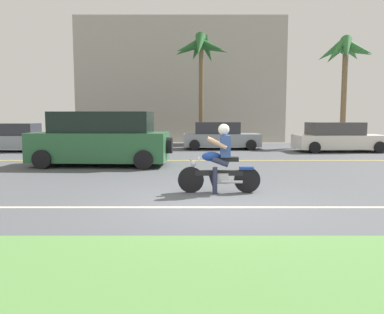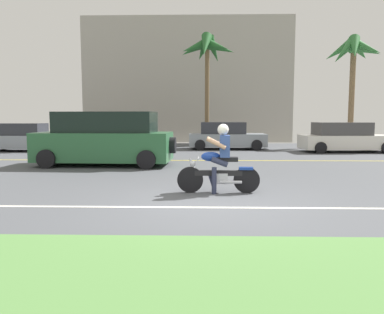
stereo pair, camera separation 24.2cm
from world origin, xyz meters
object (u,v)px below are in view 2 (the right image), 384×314
at_px(motorcyclist, 219,164).
at_px(motorcyclist_distant, 72,145).
at_px(parked_car_0, 23,138).
at_px(parked_car_1, 127,137).
at_px(palm_tree_0, 207,52).
at_px(parked_car_2, 226,136).
at_px(parked_car_3, 345,138).
at_px(palm_tree_1, 354,54).
at_px(suv_nearby, 105,139).

bearing_deg(motorcyclist, motorcyclist_distant, 129.45).
bearing_deg(parked_car_0, parked_car_1, 15.01).
bearing_deg(palm_tree_0, parked_car_0, -163.28).
distance_m(parked_car_2, palm_tree_0, 5.07).
relative_size(parked_car_3, motorcyclist_distant, 3.23).
distance_m(parked_car_0, palm_tree_1, 19.05).
xyz_separation_m(suv_nearby, palm_tree_0, (3.74, 8.59, 4.54)).
xyz_separation_m(palm_tree_0, palm_tree_1, (8.60, 0.80, -0.06)).
height_order(parked_car_2, palm_tree_1, palm_tree_1).
bearing_deg(parked_car_1, palm_tree_1, 9.95).
bearing_deg(parked_car_3, palm_tree_1, 65.48).
height_order(suv_nearby, parked_car_0, suv_nearby).
distance_m(parked_car_0, parked_car_2, 10.64).
distance_m(motorcyclist, parked_car_0, 14.38).
height_order(parked_car_0, motorcyclist_distant, parked_car_0).
relative_size(parked_car_1, parked_car_2, 0.90).
relative_size(palm_tree_0, motorcyclist_distant, 4.64).
xyz_separation_m(parked_car_0, parked_car_3, (16.36, -0.13, 0.02)).
xyz_separation_m(parked_car_1, palm_tree_1, (12.98, 2.28, 4.73)).
xyz_separation_m(parked_car_1, parked_car_2, (5.42, 0.15, 0.01)).
relative_size(suv_nearby, parked_car_1, 1.35).
bearing_deg(parked_car_1, motorcyclist, -69.55).
height_order(parked_car_0, palm_tree_0, palm_tree_0).
relative_size(parked_car_2, palm_tree_1, 0.63).
height_order(palm_tree_0, palm_tree_1, palm_tree_1).
relative_size(parked_car_0, parked_car_1, 1.15).
xyz_separation_m(motorcyclist, palm_tree_1, (8.48, 14.34, 4.75)).
bearing_deg(motorcyclist, parked_car_2, 85.70).
xyz_separation_m(parked_car_2, parked_car_3, (5.84, -1.65, 0.00)).
bearing_deg(motorcyclist_distant, palm_tree_0, 48.53).
height_order(parked_car_2, parked_car_3, parked_car_3).
bearing_deg(parked_car_1, motorcyclist_distant, -104.96).
xyz_separation_m(parked_car_3, palm_tree_1, (1.72, 3.77, 4.71)).
xyz_separation_m(parked_car_0, palm_tree_0, (9.49, 2.85, 4.80)).
bearing_deg(palm_tree_0, palm_tree_1, 5.30).
distance_m(suv_nearby, palm_tree_1, 16.14).
bearing_deg(parked_car_2, motorcyclist_distant, -142.75).
distance_m(parked_car_2, motorcyclist_distant, 8.48).
relative_size(parked_car_0, palm_tree_1, 0.66).
relative_size(parked_car_1, palm_tree_0, 0.57).
bearing_deg(motorcyclist, palm_tree_1, 59.42).
height_order(suv_nearby, parked_car_3, suv_nearby).
xyz_separation_m(suv_nearby, parked_car_0, (-5.75, 5.74, -0.26)).
height_order(parked_car_2, motorcyclist_distant, parked_car_2).
xyz_separation_m(suv_nearby, parked_car_2, (4.78, 7.26, -0.24)).
bearing_deg(motorcyclist, parked_car_3, 57.42).
xyz_separation_m(parked_car_0, motorcyclist_distant, (3.78, -3.61, -0.10)).
bearing_deg(motorcyclist, suv_nearby, 127.92).
relative_size(parked_car_1, parked_car_3, 0.82).
relative_size(parked_car_0, parked_car_3, 0.95).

